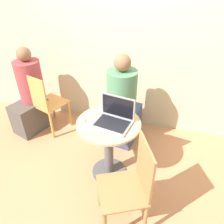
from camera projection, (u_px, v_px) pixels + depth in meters
ground_plane at (109, 171)px, 2.63m from camera, size 12.00×12.00×0.00m
back_wall at (131, 37)px, 2.77m from camera, size 7.00×0.05×2.60m
round_table at (109, 141)px, 2.35m from camera, size 0.66×0.66×0.74m
laptop at (114, 118)px, 2.18m from camera, size 0.41×0.33×0.27m
cell_phone at (89, 124)px, 2.19m from camera, size 0.06×0.09×0.02m
computer_mouse at (84, 120)px, 2.22m from camera, size 0.06×0.04×0.03m
chair_empty at (130, 186)px, 1.89m from camera, size 0.53×0.53×0.94m
person_seated at (123, 108)px, 2.82m from camera, size 0.42×0.58×1.27m
chair_background at (46, 103)px, 3.04m from camera, size 0.51×0.51×0.90m
person_background at (30, 98)px, 3.08m from camera, size 0.47×0.57×1.22m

